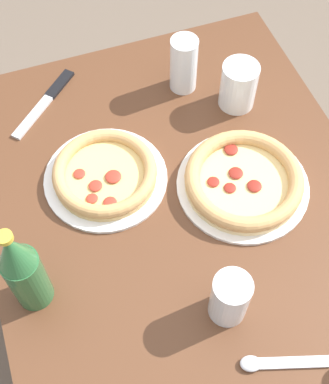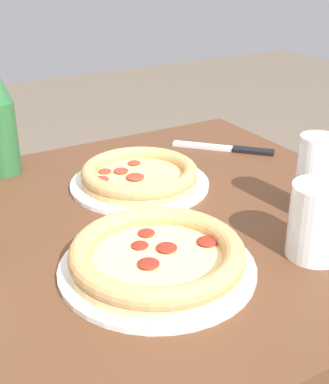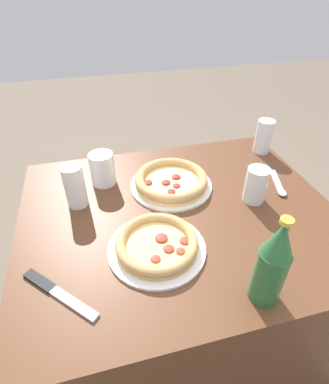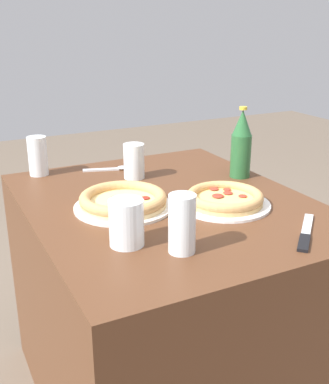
# 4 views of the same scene
# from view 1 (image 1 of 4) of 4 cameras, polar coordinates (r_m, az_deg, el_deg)

# --- Properties ---
(ground_plane) EXTENTS (8.00, 8.00, 0.00)m
(ground_plane) POSITION_cam_1_polar(r_m,az_deg,el_deg) (1.76, 1.07, -12.98)
(ground_plane) COLOR #6B5B4C
(table) EXTENTS (0.96, 0.79, 0.71)m
(table) POSITION_cam_1_polar(r_m,az_deg,el_deg) (1.43, 1.30, -8.33)
(table) COLOR #56331E
(table) RESTS_ON ground_plane
(pizza_veggie) EXTENTS (0.28, 0.28, 0.05)m
(pizza_veggie) POSITION_cam_1_polar(r_m,az_deg,el_deg) (1.12, 8.43, 1.19)
(pizza_veggie) COLOR silver
(pizza_veggie) RESTS_ON table
(pizza_salami) EXTENTS (0.26, 0.26, 0.04)m
(pizza_salami) POSITION_cam_1_polar(r_m,az_deg,el_deg) (1.13, -6.36, 1.89)
(pizza_salami) COLOR white
(pizza_salami) RESTS_ON table
(glass_red_wine) EXTENTS (0.08, 0.08, 0.11)m
(glass_red_wine) POSITION_cam_1_polar(r_m,az_deg,el_deg) (1.24, 7.87, 11.01)
(glass_red_wine) COLOR white
(glass_red_wine) RESTS_ON table
(glass_lemonade) EXTENTS (0.07, 0.07, 0.12)m
(glass_lemonade) POSITION_cam_1_polar(r_m,az_deg,el_deg) (0.97, 6.92, -11.29)
(glass_lemonade) COLOR white
(glass_lemonade) RESTS_ON table
(glass_water) EXTENTS (0.06, 0.06, 0.14)m
(glass_water) POSITION_cam_1_polar(r_m,az_deg,el_deg) (1.26, 2.05, 13.23)
(glass_water) COLOR white
(glass_water) RESTS_ON table
(beer_bottle) EXTENTS (0.07, 0.07, 0.24)m
(beer_bottle) POSITION_cam_1_polar(r_m,az_deg,el_deg) (0.95, -14.89, -8.01)
(beer_bottle) COLOR #286033
(beer_bottle) RESTS_ON table
(knife) EXTENTS (0.17, 0.18, 0.01)m
(knife) POSITION_cam_1_polar(r_m,az_deg,el_deg) (1.30, -12.47, 9.54)
(knife) COLOR black
(knife) RESTS_ON table
(spoon) EXTENTS (0.07, 0.16, 0.01)m
(spoon) POSITION_cam_1_polar(r_m,az_deg,el_deg) (0.99, 11.49, -17.44)
(spoon) COLOR silver
(spoon) RESTS_ON table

